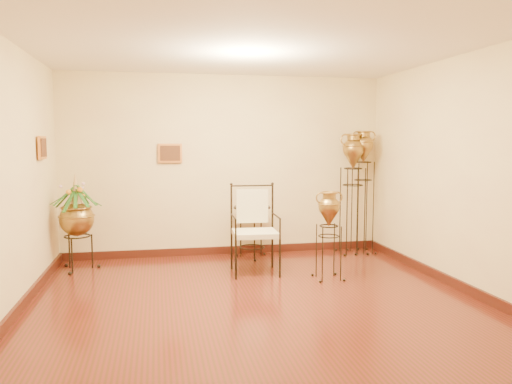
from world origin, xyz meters
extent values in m
plane|color=#5D1A16|center=(0.00, 0.00, 0.00)|extent=(5.00, 5.00, 0.00)
cube|color=#3F160E|center=(0.00, 2.48, 0.06)|extent=(5.00, 0.04, 0.12)
cube|color=#3F160E|center=(-2.48, 0.00, 0.06)|extent=(0.04, 5.00, 0.12)
cube|color=#3F160E|center=(2.48, 0.00, 0.06)|extent=(0.04, 5.00, 0.12)
cube|color=#DE8D41|center=(-0.85, 2.46, 1.60)|extent=(0.36, 0.03, 0.29)
cube|color=#DE8D41|center=(-2.46, 1.45, 1.70)|extent=(0.03, 0.36, 0.29)
cube|color=#F8EFBC|center=(0.23, 1.25, 0.55)|extent=(0.60, 0.56, 0.07)
cube|color=#F8EFBC|center=(0.23, 1.25, 0.88)|extent=(0.45, 0.05, 0.47)
cylinder|color=black|center=(0.36, 2.15, 0.79)|extent=(0.55, 0.55, 0.02)
camera|label=1|loc=(-1.06, -5.24, 1.77)|focal=35.00mm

